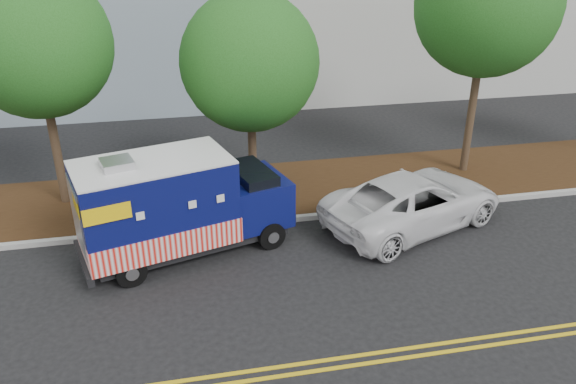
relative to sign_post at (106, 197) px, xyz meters
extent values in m
plane|color=black|center=(3.55, -1.60, -1.20)|extent=(120.00, 120.00, 0.00)
cube|color=#9E9E99|center=(3.55, -0.20, -1.12)|extent=(120.00, 0.18, 0.15)
cube|color=black|center=(3.55, 1.90, -1.12)|extent=(120.00, 4.00, 0.15)
cube|color=gold|center=(3.55, -6.05, -1.19)|extent=(120.00, 0.10, 0.01)
cube|color=gold|center=(3.55, -6.30, -1.19)|extent=(120.00, 0.10, 0.01)
cylinder|color=#38281C|center=(-1.52, 2.20, 0.76)|extent=(0.26, 0.26, 3.92)
sphere|color=#1E5217|center=(-1.52, 2.20, 3.76)|extent=(4.12, 4.12, 4.12)
cylinder|color=#38281C|center=(4.28, 1.77, 0.43)|extent=(0.26, 0.26, 3.27)
sphere|color=#1E5217|center=(4.28, 1.77, 3.08)|extent=(4.06, 4.06, 4.06)
cylinder|color=#38281C|center=(11.71, 2.04, 1.07)|extent=(0.26, 0.26, 4.55)
sphere|color=#1E5217|center=(11.71, 2.04, 4.46)|extent=(4.46, 4.46, 4.46)
cube|color=#473828|center=(0.00, 0.00, 0.00)|extent=(0.06, 0.06, 2.40)
cube|color=black|center=(2.14, -1.22, -0.83)|extent=(5.26, 3.02, 0.25)
cube|color=#0B104F|center=(1.37, -1.44, 0.40)|extent=(4.17, 3.01, 2.14)
cube|color=red|center=(1.37, -1.44, -0.35)|extent=(4.21, 3.07, 0.67)
cube|color=white|center=(1.37, -1.44, 1.49)|extent=(4.17, 3.01, 0.05)
cube|color=#B7B7BA|center=(0.60, -1.67, 1.61)|extent=(0.88, 0.88, 0.20)
cube|color=#0B104F|center=(3.94, -0.70, -0.09)|extent=(2.07, 2.29, 1.25)
cube|color=black|center=(3.90, -0.71, 0.51)|extent=(1.34, 1.92, 0.58)
cube|color=black|center=(4.73, -0.47, -0.51)|extent=(0.57, 1.73, 0.27)
cube|color=black|center=(-0.47, -1.98, -0.80)|extent=(0.71, 1.97, 0.25)
cube|color=#B7B7BA|center=(-0.44, -1.97, 0.45)|extent=(0.48, 1.55, 1.69)
cube|color=#B7B7BA|center=(1.34, -0.35, 0.45)|extent=(1.55, 0.48, 0.98)
cube|color=yellow|center=(0.39, -2.83, 0.89)|extent=(1.03, 0.32, 0.40)
cube|color=yellow|center=(-0.21, -0.80, 0.89)|extent=(1.03, 0.32, 0.40)
cylinder|color=black|center=(4.28, -1.55, -0.83)|extent=(0.79, 0.45, 0.75)
cylinder|color=black|center=(3.77, 0.20, -0.83)|extent=(0.79, 0.45, 0.75)
cylinder|color=black|center=(0.69, -2.59, -0.83)|extent=(0.79, 0.45, 0.75)
cylinder|color=black|center=(0.18, -0.84, -0.83)|extent=(0.79, 0.45, 0.75)
imported|color=silver|center=(8.50, -1.07, -0.44)|extent=(6.03, 4.34, 1.53)
camera|label=1|loc=(2.14, -14.39, 6.71)|focal=35.00mm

